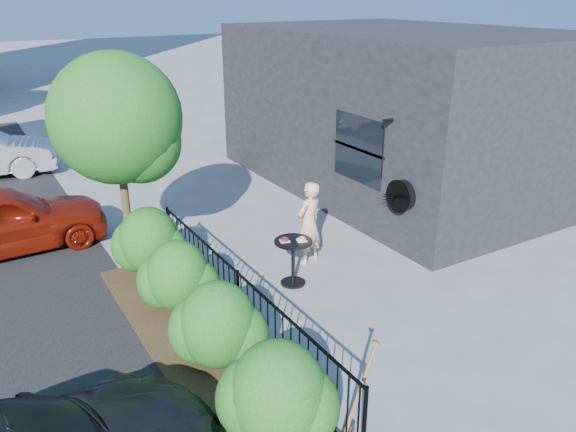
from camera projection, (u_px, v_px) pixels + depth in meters
ground at (321, 308)px, 9.26m from camera, size 120.00×120.00×0.00m
shop_building at (401, 108)px, 14.71m from camera, size 6.22×9.00×4.00m
fence at (239, 303)px, 8.33m from camera, size 0.05×6.05×1.10m
planting_bed at (197, 346)px, 8.19m from camera, size 1.30×6.00×0.08m
shrubs at (198, 302)px, 8.07m from camera, size 1.10×5.60×1.24m
patio_tree at (121, 127)px, 9.35m from camera, size 2.20×2.20×3.94m
cafe_table at (293, 254)px, 9.82m from camera, size 0.67×0.67×0.90m
woman at (309, 223)px, 10.53m from camera, size 0.68×0.55×1.62m
shovel at (358, 397)px, 6.40m from camera, size 0.44×0.17×1.28m
car_red at (1, 221)px, 11.02m from camera, size 4.01×1.72×1.35m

